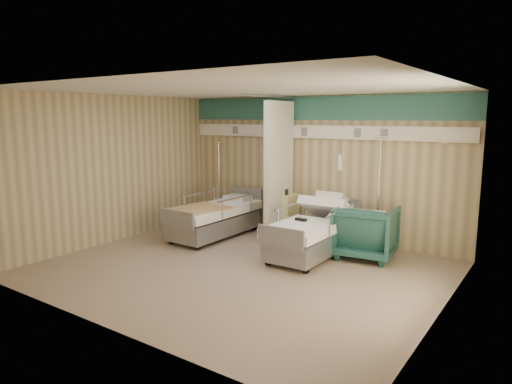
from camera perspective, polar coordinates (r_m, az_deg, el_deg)
ground at (r=7.34m, az=-1.97°, el=-9.63°), size 6.00×5.00×0.00m
room_walls at (r=7.18m, az=-1.04°, el=5.17°), size 6.04×5.04×2.82m
bed_right at (r=8.00m, az=7.10°, el=-5.72°), size 1.00×2.16×0.63m
bed_left at (r=9.19m, az=-5.18°, el=-3.69°), size 1.00×2.16×0.63m
bedside_cabinet at (r=9.28m, az=3.39°, el=-2.84°), size 0.50×0.48×0.85m
visitor_armchair at (r=8.03m, az=13.59°, el=-4.85°), size 1.08×1.10×0.90m
waffle_blanket at (r=7.92m, az=13.73°, el=-1.46°), size 0.70×0.65×0.07m
iv_stand_right at (r=8.50m, az=14.88°, el=-4.31°), size 0.37×0.37×2.06m
iv_stand_left at (r=10.21m, az=-4.59°, el=-1.99°), size 0.33×0.33×1.85m
call_remote at (r=7.85m, az=5.64°, el=-3.44°), size 0.21×0.11×0.04m
tan_blanket at (r=8.80m, az=-7.30°, el=-2.10°), size 1.00×1.18×0.04m
toiletry_bag at (r=9.13m, az=3.30°, el=0.05°), size 0.23×0.16×0.12m
white_cup at (r=9.32m, az=2.95°, el=0.27°), size 0.09×0.09×0.13m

